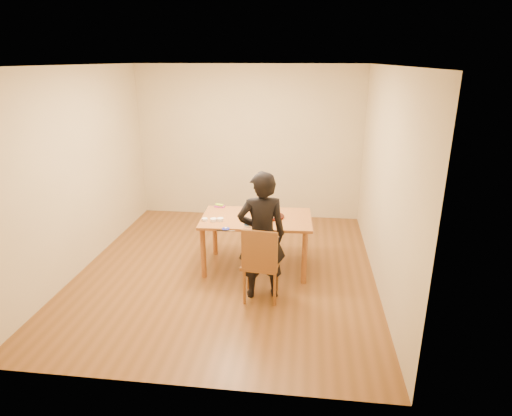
# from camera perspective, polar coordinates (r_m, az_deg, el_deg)

# --- Properties ---
(room_shell) EXTENTS (4.00, 4.50, 2.70)m
(room_shell) POSITION_cam_1_polar(r_m,az_deg,el_deg) (5.85, -3.54, 5.17)
(room_shell) COLOR brown
(room_shell) RESTS_ON ground
(dining_table) EXTENTS (1.51, 0.94, 0.04)m
(dining_table) POSITION_cam_1_polar(r_m,az_deg,el_deg) (5.78, 0.06, -1.43)
(dining_table) COLOR brown
(dining_table) RESTS_ON floor
(dining_chair) EXTENTS (0.47, 0.47, 0.04)m
(dining_chair) POSITION_cam_1_polar(r_m,az_deg,el_deg) (5.17, 0.70, -7.43)
(dining_chair) COLOR brown
(dining_chair) RESTS_ON floor
(cake_plate) EXTENTS (0.32, 0.32, 0.02)m
(cake_plate) POSITION_cam_1_polar(r_m,az_deg,el_deg) (5.77, 2.20, -1.12)
(cake_plate) COLOR red
(cake_plate) RESTS_ON dining_table
(cake) EXTENTS (0.20, 0.20, 0.06)m
(cake) POSITION_cam_1_polar(r_m,az_deg,el_deg) (5.76, 2.20, -0.72)
(cake) COLOR white
(cake) RESTS_ON cake_plate
(frosting_dome) EXTENTS (0.19, 0.19, 0.03)m
(frosting_dome) POSITION_cam_1_polar(r_m,az_deg,el_deg) (5.75, 2.21, -0.31)
(frosting_dome) COLOR white
(frosting_dome) RESTS_ON cake
(frosting_tub) EXTENTS (0.09, 0.09, 0.08)m
(frosting_tub) POSITION_cam_1_polar(r_m,az_deg,el_deg) (5.46, -1.14, -2.04)
(frosting_tub) COLOR white
(frosting_tub) RESTS_ON dining_table
(frosting_lid) EXTENTS (0.10, 0.10, 0.01)m
(frosting_lid) POSITION_cam_1_polar(r_m,az_deg,el_deg) (5.39, -4.05, -2.77)
(frosting_lid) COLOR #171F99
(frosting_lid) RESTS_ON dining_table
(frosting_dollop) EXTENTS (0.04, 0.04, 0.02)m
(frosting_dollop) POSITION_cam_1_polar(r_m,az_deg,el_deg) (5.39, -4.06, -2.64)
(frosting_dollop) COLOR white
(frosting_dollop) RESTS_ON frosting_lid
(ramekin_green) EXTENTS (0.09, 0.09, 0.04)m
(ramekin_green) POSITION_cam_1_polar(r_m,az_deg,el_deg) (5.65, -5.70, -1.59)
(ramekin_green) COLOR white
(ramekin_green) RESTS_ON dining_table
(ramekin_yellow) EXTENTS (0.09, 0.09, 0.04)m
(ramekin_yellow) POSITION_cam_1_polar(r_m,az_deg,el_deg) (5.65, -4.79, -1.55)
(ramekin_yellow) COLOR white
(ramekin_yellow) RESTS_ON dining_table
(ramekin_multi) EXTENTS (0.07, 0.07, 0.04)m
(ramekin_multi) POSITION_cam_1_polar(r_m,az_deg,el_deg) (5.68, -6.85, -1.54)
(ramekin_multi) COLOR white
(ramekin_multi) RESTS_ON dining_table
(candy_box_pink) EXTENTS (0.15, 0.08, 0.02)m
(candy_box_pink) POSITION_cam_1_polar(r_m,az_deg,el_deg) (6.19, -4.86, 0.23)
(candy_box_pink) COLOR #BF2D68
(candy_box_pink) RESTS_ON dining_table
(candy_box_green) EXTENTS (0.13, 0.10, 0.02)m
(candy_box_green) POSITION_cam_1_polar(r_m,az_deg,el_deg) (6.19, -4.91, 0.42)
(candy_box_green) COLOR green
(candy_box_green) RESTS_ON candy_box_pink
(spatula) EXTENTS (0.16, 0.03, 0.01)m
(spatula) POSITION_cam_1_polar(r_m,az_deg,el_deg) (5.34, -4.49, -3.01)
(spatula) COLOR black
(spatula) RESTS_ON dining_table
(person) EXTENTS (0.65, 0.50, 1.58)m
(person) POSITION_cam_1_polar(r_m,az_deg,el_deg) (5.06, 0.77, -3.74)
(person) COLOR black
(person) RESTS_ON floor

